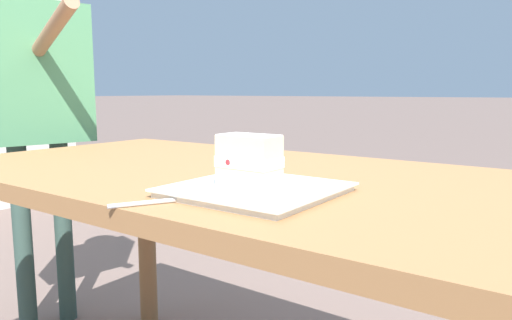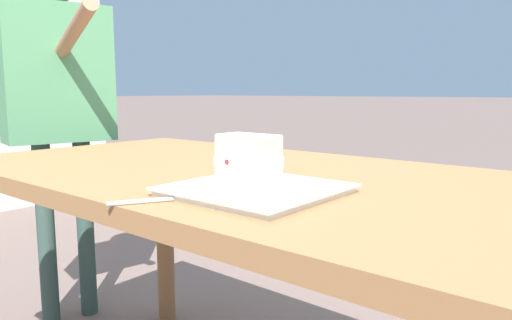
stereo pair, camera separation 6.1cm
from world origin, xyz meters
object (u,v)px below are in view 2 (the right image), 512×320
Objects in this scene: dessert_fork at (164,199)px; cake_slice at (249,161)px; dessert_plate at (256,190)px; patio_table at (234,209)px; diner_person at (58,80)px.

cake_slice is at bearing 57.86° from dessert_fork.
dessert_fork is (-0.08, -0.13, -0.06)m from cake_slice.
dessert_plate is at bearing 61.01° from dessert_fork.
cake_slice is at bearing -42.56° from patio_table.
diner_person is (-1.24, 0.30, 0.17)m from cake_slice.
cake_slice is 0.72× the size of dessert_fork.
cake_slice is (0.23, -0.21, 0.17)m from patio_table.
diner_person reaches higher than dessert_plate.
patio_table is at bearing 112.98° from dessert_fork.
diner_person is at bearing 174.62° from patio_table.
dessert_fork is at bearing -118.99° from dessert_plate.
dessert_plate is 0.17m from dessert_fork.
diner_person is at bearing 166.28° from cake_slice.
diner_person is (-1.24, 0.28, 0.23)m from dessert_plate.
patio_table is 0.31m from dessert_plate.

